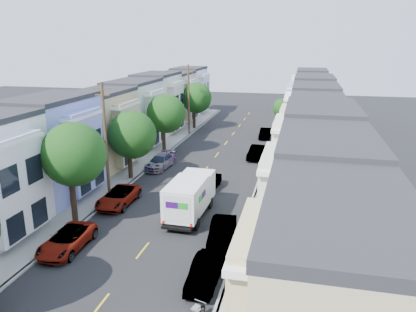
# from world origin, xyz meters

# --- Properties ---
(ground) EXTENTS (160.00, 160.00, 0.00)m
(ground) POSITION_xyz_m (0.00, 0.00, 0.00)
(ground) COLOR black
(ground) RESTS_ON ground
(road_slab) EXTENTS (12.00, 70.00, 0.02)m
(road_slab) POSITION_xyz_m (0.00, 15.00, 0.01)
(road_slab) COLOR black
(road_slab) RESTS_ON ground
(curb_left) EXTENTS (0.30, 70.00, 0.15)m
(curb_left) POSITION_xyz_m (-6.05, 15.00, 0.07)
(curb_left) COLOR gray
(curb_left) RESTS_ON ground
(curb_right) EXTENTS (0.30, 70.00, 0.15)m
(curb_right) POSITION_xyz_m (6.05, 15.00, 0.07)
(curb_right) COLOR gray
(curb_right) RESTS_ON ground
(sidewalk_left) EXTENTS (2.60, 70.00, 0.15)m
(sidewalk_left) POSITION_xyz_m (-7.35, 15.00, 0.07)
(sidewalk_left) COLOR gray
(sidewalk_left) RESTS_ON ground
(sidewalk_right) EXTENTS (2.60, 70.00, 0.15)m
(sidewalk_right) POSITION_xyz_m (7.35, 15.00, 0.07)
(sidewalk_right) COLOR gray
(sidewalk_right) RESTS_ON ground
(centerline) EXTENTS (0.12, 70.00, 0.01)m
(centerline) POSITION_xyz_m (0.00, 15.00, 0.00)
(centerline) COLOR gold
(centerline) RESTS_ON ground
(townhouse_row_left) EXTENTS (5.00, 70.00, 8.50)m
(townhouse_row_left) POSITION_xyz_m (-11.15, 15.00, 0.00)
(townhouse_row_left) COLOR beige
(townhouse_row_left) RESTS_ON ground
(townhouse_row_right) EXTENTS (5.00, 70.00, 8.50)m
(townhouse_row_right) POSITION_xyz_m (11.15, 15.00, 0.00)
(townhouse_row_right) COLOR beige
(townhouse_row_right) RESTS_ON ground
(tree_b) EXTENTS (4.70, 4.70, 7.81)m
(tree_b) POSITION_xyz_m (-6.30, -3.14, 5.43)
(tree_b) COLOR black
(tree_b) RESTS_ON ground
(tree_c) EXTENTS (4.70, 4.70, 6.92)m
(tree_c) POSITION_xyz_m (-6.30, 7.32, 4.55)
(tree_c) COLOR black
(tree_c) RESTS_ON ground
(tree_d) EXTENTS (4.70, 4.70, 7.26)m
(tree_d) POSITION_xyz_m (-6.30, 17.57, 4.89)
(tree_d) COLOR black
(tree_d) RESTS_ON ground
(tree_e) EXTENTS (4.70, 4.70, 7.24)m
(tree_e) POSITION_xyz_m (-6.30, 32.08, 4.87)
(tree_e) COLOR black
(tree_e) RESTS_ON ground
(tree_far_r) EXTENTS (2.75, 2.75, 5.32)m
(tree_far_r) POSITION_xyz_m (6.89, 30.89, 3.88)
(tree_far_r) COLOR black
(tree_far_r) RESTS_ON ground
(utility_pole_near) EXTENTS (1.60, 0.26, 10.00)m
(utility_pole_near) POSITION_xyz_m (-6.30, 2.00, 5.15)
(utility_pole_near) COLOR #42301E
(utility_pole_near) RESTS_ON ground
(utility_pole_far) EXTENTS (1.60, 0.26, 10.00)m
(utility_pole_far) POSITION_xyz_m (-6.30, 28.00, 5.15)
(utility_pole_far) COLOR #42301E
(utility_pole_far) RESTS_ON ground
(fedex_truck) EXTENTS (2.53, 6.56, 3.15)m
(fedex_truck) POSITION_xyz_m (1.62, -0.02, 1.76)
(fedex_truck) COLOR silver
(fedex_truck) RESTS_ON ground
(lead_sedan) EXTENTS (1.47, 3.84, 1.27)m
(lead_sedan) POSITION_xyz_m (1.78, 6.39, 0.63)
(lead_sedan) COLOR black
(lead_sedan) RESTS_ON ground
(parked_left_b) EXTENTS (2.36, 4.97, 1.37)m
(parked_left_b) POSITION_xyz_m (-4.90, -6.99, 0.68)
(parked_left_b) COLOR black
(parked_left_b) RESTS_ON ground
(parked_left_c) EXTENTS (2.38, 5.13, 1.42)m
(parked_left_c) POSITION_xyz_m (-4.90, 0.86, 0.71)
(parked_left_c) COLOR #B7B7BA
(parked_left_c) RESTS_ON ground
(parked_left_d) EXTENTS (2.47, 4.98, 1.44)m
(parked_left_d) POSITION_xyz_m (-4.90, 11.39, 0.72)
(parked_left_d) COLOR black
(parked_left_d) RESTS_ON ground
(parked_right_a) EXTENTS (1.52, 4.23, 1.40)m
(parked_right_a) POSITION_xyz_m (4.90, -8.68, 0.70)
(parked_right_a) COLOR #333536
(parked_right_a) RESTS_ON ground
(parked_right_b) EXTENTS (1.93, 4.64, 1.51)m
(parked_right_b) POSITION_xyz_m (4.90, -3.68, 0.75)
(parked_right_b) COLOR silver
(parked_right_b) RESTS_ON ground
(parked_right_c) EXTENTS (1.99, 4.61, 1.49)m
(parked_right_c) POSITION_xyz_m (4.90, 17.49, 0.75)
(parked_right_c) COLOR black
(parked_right_c) RESTS_ON ground
(parked_right_d) EXTENTS (1.51, 4.18, 1.39)m
(parked_right_d) POSITION_xyz_m (4.90, 28.08, 0.69)
(parked_right_d) COLOR black
(parked_right_d) RESTS_ON ground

